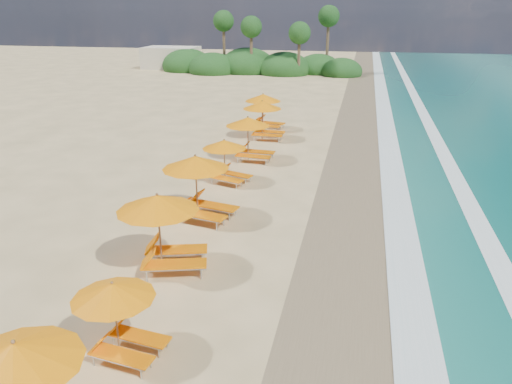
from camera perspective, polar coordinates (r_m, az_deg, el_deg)
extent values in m
plane|color=#DBBE81|center=(19.57, 0.00, -3.29)|extent=(160.00, 160.00, 0.00)
cube|color=#846F4E|center=(19.21, 11.78, -4.22)|extent=(4.00, 160.00, 0.01)
cube|color=white|center=(19.28, 16.25, -4.46)|extent=(1.20, 160.00, 0.01)
cube|color=white|center=(19.78, 24.95, -5.00)|extent=(0.80, 160.00, 0.01)
cone|color=orange|center=(10.21, -25.83, -16.34)|extent=(2.48, 2.48, 0.46)
sphere|color=olive|center=(10.07, -26.06, -15.16)|extent=(0.08, 0.08, 0.08)
cylinder|color=olive|center=(12.55, -15.72, -13.92)|extent=(0.05, 0.05, 1.91)
cone|color=orange|center=(12.13, -16.08, -10.81)|extent=(2.22, 2.22, 0.38)
sphere|color=olive|center=(12.03, -16.18, -9.94)|extent=(0.07, 0.07, 0.07)
cylinder|color=olive|center=(15.88, -10.96, -4.67)|extent=(0.06, 0.06, 2.48)
cone|color=orange|center=(15.48, -11.22, -1.21)|extent=(3.16, 3.16, 0.50)
sphere|color=olive|center=(15.38, -11.29, -0.25)|extent=(0.09, 0.09, 0.09)
cylinder|color=olive|center=(19.51, -6.82, 0.46)|extent=(0.06, 0.06, 2.52)
cone|color=orange|center=(19.18, -6.95, 3.39)|extent=(3.09, 3.09, 0.51)
sphere|color=olive|center=(19.10, -6.99, 4.20)|extent=(0.09, 0.09, 0.09)
cylinder|color=olive|center=(23.60, -3.61, 3.50)|extent=(0.05, 0.05, 2.03)
cone|color=orange|center=(23.37, -3.65, 5.48)|extent=(2.64, 2.64, 0.41)
sphere|color=olive|center=(23.32, -3.67, 6.02)|extent=(0.07, 0.07, 0.07)
cylinder|color=olive|center=(27.03, -0.93, 6.07)|extent=(0.06, 0.06, 2.33)
cone|color=orange|center=(26.80, -0.94, 8.07)|extent=(2.54, 2.54, 0.47)
sphere|color=olive|center=(26.75, -0.94, 8.62)|extent=(0.08, 0.08, 0.08)
cylinder|color=olive|center=(31.53, 0.71, 8.18)|extent=(0.06, 0.06, 2.36)
cone|color=orange|center=(31.33, 0.71, 9.93)|extent=(2.45, 2.45, 0.47)
sphere|color=olive|center=(31.29, 0.72, 10.40)|extent=(0.08, 0.08, 0.08)
cylinder|color=olive|center=(34.14, 0.80, 9.14)|extent=(0.06, 0.06, 2.36)
cone|color=orange|center=(33.96, 0.81, 10.76)|extent=(2.81, 2.81, 0.47)
sphere|color=olive|center=(33.92, 0.81, 11.20)|extent=(0.08, 0.08, 0.08)
ellipsoid|color=#163D14|center=(63.69, 3.29, 13.88)|extent=(6.40, 6.40, 4.16)
ellipsoid|color=#163D14|center=(65.60, -1.02, 14.17)|extent=(7.20, 7.20, 4.68)
ellipsoid|color=#163D14|center=(64.72, -4.99, 13.91)|extent=(6.00, 6.00, 3.90)
ellipsoid|color=#163D14|center=(65.18, 7.15, 13.85)|extent=(5.60, 5.60, 3.64)
ellipsoid|color=#163D14|center=(67.85, -7.83, 14.16)|extent=(6.60, 6.60, 4.29)
ellipsoid|color=#163D14|center=(63.01, 9.76, 13.44)|extent=(5.00, 5.00, 3.25)
cylinder|color=brown|center=(61.25, 4.94, 15.35)|extent=(0.36, 0.36, 5.00)
sphere|color=#163D14|center=(61.08, 5.01, 17.68)|extent=(2.60, 2.60, 2.60)
cylinder|color=brown|center=(63.24, -0.54, 15.85)|extent=(0.36, 0.36, 5.60)
sphere|color=#163D14|center=(63.07, -0.55, 18.39)|extent=(2.60, 2.60, 2.60)
cylinder|color=brown|center=(66.12, -3.68, 16.27)|extent=(0.36, 0.36, 6.20)
sphere|color=#163D14|center=(65.97, -3.74, 18.96)|extent=(2.60, 2.60, 2.60)
cylinder|color=brown|center=(64.84, 8.18, 16.30)|extent=(0.36, 0.36, 6.80)
sphere|color=#163D14|center=(64.70, 8.34, 19.30)|extent=(2.60, 2.60, 2.60)
cube|color=beige|center=(70.69, -9.67, 14.92)|extent=(7.00, 5.00, 2.80)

